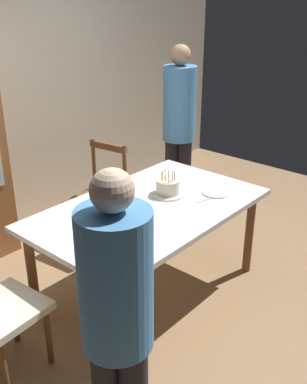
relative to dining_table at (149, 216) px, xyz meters
The scene contains 13 objects.
ground 0.68m from the dining_table, ahead, with size 6.40×6.40×0.00m, color #93704C.
back_wall 1.95m from the dining_table, 90.00° to the left, with size 6.40×0.10×2.60m, color beige.
dining_table is the anchor object (origin of this frame).
birthday_cake 0.30m from the dining_table, ahead, with size 0.28×0.28×0.19m.
plate_near_celebrant 0.54m from the dining_table, 153.63° to the right, with size 0.22×0.22×0.01m, color white.
plate_far_side 0.27m from the dining_table, 110.14° to the left, with size 0.22×0.22×0.01m, color white.
plate_near_guest 0.58m from the dining_table, 24.44° to the right, with size 0.22×0.22×0.01m, color white.
fork_near_celebrant 0.69m from the dining_table, 159.13° to the right, with size 0.18×0.02×0.01m, color silver.
fork_far_side 0.37m from the dining_table, 134.05° to the left, with size 0.18×0.02×0.01m, color silver.
fork_near_guest 0.45m from the dining_table, 34.82° to the right, with size 0.18×0.02×0.01m, color silver.
chair_spindle_back 0.92m from the dining_table, 72.63° to the left, with size 0.49×0.49×0.95m.
person_celebrant 1.46m from the dining_table, 144.11° to the right, with size 0.32×0.32×1.61m.
person_guest 1.40m from the dining_table, 28.89° to the left, with size 0.32×0.32×1.76m.
Camera 1 is at (-2.26, -2.00, 2.22)m, focal length 42.66 mm.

